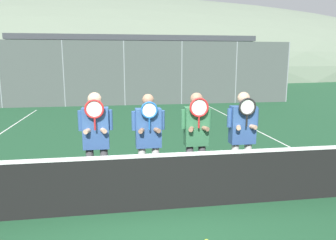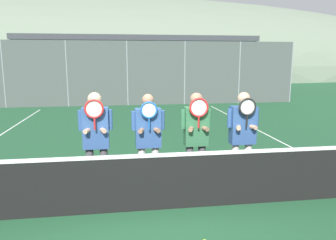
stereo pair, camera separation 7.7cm
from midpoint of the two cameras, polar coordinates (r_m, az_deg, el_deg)
ground_plane at (r=5.30m, az=-3.69°, el=-15.43°), size 120.00×120.00×0.00m
hill_distant at (r=63.25m, az=-8.84°, el=8.33°), size 125.05×69.47×24.31m
clubhouse_building at (r=24.82m, az=-5.91°, el=9.70°), size 16.47×5.50×3.91m
fence_back at (r=16.75m, az=-7.73°, el=8.03°), size 17.73×0.06×3.23m
tennis_net at (r=5.12m, az=-3.76°, el=-10.67°), size 11.04×0.09×1.01m
court_line_right_sideline at (r=9.27m, az=20.57°, el=-4.61°), size 0.05×16.00×0.01m
player_leftmost at (r=5.56m, az=-12.81°, el=-2.74°), size 0.56×0.34×1.79m
player_center_left at (r=5.60m, az=-3.81°, el=-2.85°), size 0.56×0.34×1.75m
player_center_right at (r=5.69m, az=4.54°, el=-2.40°), size 0.54×0.34×1.76m
player_rightmost at (r=5.94m, az=12.47°, el=-2.05°), size 0.57×0.34×1.76m
car_far_left at (r=19.77m, az=-24.41°, el=5.58°), size 4.19×2.01×1.83m
car_left_of_center at (r=19.07m, az=-10.30°, el=6.16°), size 4.16×1.91×1.80m
car_center at (r=20.07m, az=4.13°, el=6.57°), size 4.52×1.98×1.85m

